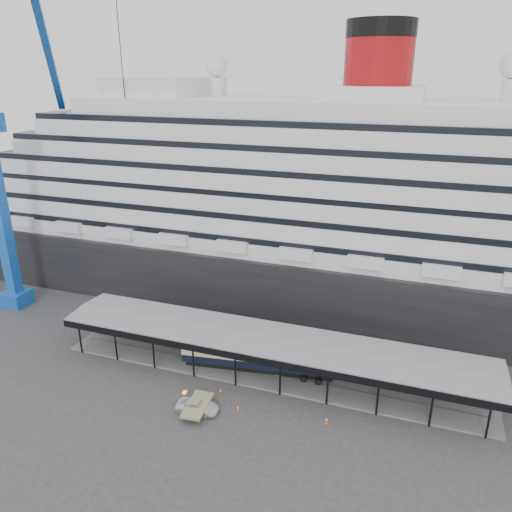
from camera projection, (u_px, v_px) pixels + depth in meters
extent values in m
plane|color=#333335|center=(255.00, 394.00, 60.87)|extent=(200.00, 200.00, 0.00)
cube|color=black|center=(316.00, 265.00, 87.38)|extent=(130.00, 30.00, 10.00)
cylinder|color=#9A0C0F|center=(378.00, 68.00, 73.52)|extent=(10.00, 10.00, 9.00)
cylinder|color=black|center=(381.00, 29.00, 71.68)|extent=(10.10, 10.10, 2.50)
sphere|color=silver|center=(216.00, 66.00, 81.51)|extent=(3.60, 3.60, 3.60)
cube|color=slate|center=(268.00, 371.00, 65.25)|extent=(56.00, 8.00, 0.24)
cube|color=slate|center=(266.00, 373.00, 64.55)|extent=(54.00, 0.08, 0.10)
cube|color=slate|center=(269.00, 367.00, 65.83)|extent=(54.00, 0.08, 0.10)
cube|color=black|center=(256.00, 360.00, 59.75)|extent=(56.00, 0.18, 0.90)
cube|color=black|center=(278.00, 326.00, 67.70)|extent=(56.00, 0.18, 0.90)
cube|color=slate|center=(268.00, 337.00, 63.47)|extent=(56.00, 9.00, 0.24)
cube|color=blue|center=(17.00, 298.00, 83.60)|extent=(4.00, 4.00, 2.40)
cube|color=blue|center=(1.00, 216.00, 78.62)|extent=(1.80, 1.80, 26.00)
cube|color=blue|center=(49.00, 54.00, 72.85)|extent=(12.92, 17.86, 16.80)
cylinder|color=black|center=(130.00, 158.00, 80.90)|extent=(0.12, 0.12, 47.21)
imported|color=silver|center=(198.00, 406.00, 57.50)|extent=(5.14, 2.72, 1.38)
cube|color=black|center=(259.00, 366.00, 65.48)|extent=(19.47, 4.87, 0.64)
cube|color=black|center=(259.00, 361.00, 65.19)|extent=(20.43, 5.36, 1.01)
cube|color=beige|center=(259.00, 354.00, 64.80)|extent=(20.44, 5.40, 1.20)
cube|color=black|center=(259.00, 348.00, 64.52)|extent=(20.43, 5.36, 0.37)
cube|color=#D03E0B|center=(221.00, 393.00, 60.90)|extent=(0.40, 0.40, 0.03)
cone|color=#D03E0B|center=(221.00, 391.00, 60.78)|extent=(0.34, 0.34, 0.66)
cylinder|color=white|center=(221.00, 391.00, 60.76)|extent=(0.21, 0.21, 0.13)
cube|color=#DE3E0C|center=(238.00, 411.00, 57.80)|extent=(0.45, 0.45, 0.03)
cone|color=#DE3E0C|center=(238.00, 408.00, 57.68)|extent=(0.38, 0.38, 0.71)
cylinder|color=white|center=(238.00, 408.00, 57.65)|extent=(0.23, 0.23, 0.14)
cube|color=#DB560C|center=(326.00, 423.00, 55.80)|extent=(0.50, 0.50, 0.03)
cone|color=#DB560C|center=(326.00, 420.00, 55.66)|extent=(0.42, 0.42, 0.77)
cylinder|color=white|center=(327.00, 420.00, 55.64)|extent=(0.25, 0.25, 0.15)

